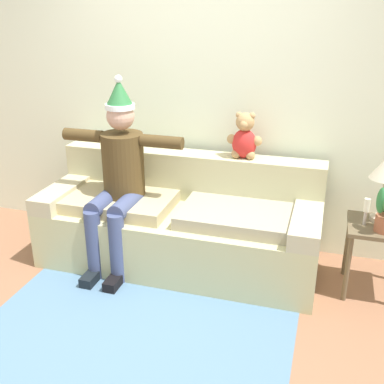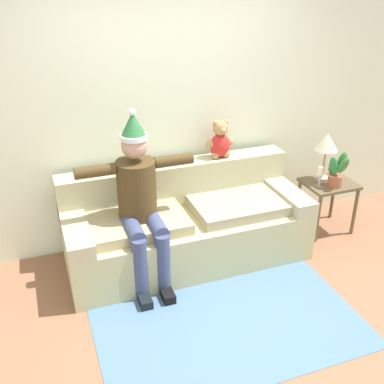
{
  "view_description": "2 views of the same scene",
  "coord_description": "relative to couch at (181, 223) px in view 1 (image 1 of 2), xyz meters",
  "views": [
    {
      "loc": [
        1.11,
        -2.34,
        2.05
      ],
      "look_at": [
        0.17,
        0.78,
        0.74
      ],
      "focal_mm": 43.73,
      "sensor_mm": 36.0,
      "label": 1
    },
    {
      "loc": [
        -1.25,
        -2.55,
        2.57
      ],
      "look_at": [
        -0.01,
        0.83,
        0.79
      ],
      "focal_mm": 42.86,
      "sensor_mm": 36.0,
      "label": 2
    }
  ],
  "objects": [
    {
      "name": "candle_tall",
      "position": [
        1.43,
        -0.06,
        0.34
      ],
      "size": [
        0.04,
        0.04,
        0.2
      ],
      "color": "beige",
      "rests_on": "side_table"
    },
    {
      "name": "ground_plane",
      "position": [
        0.0,
        -1.02,
        -0.34
      ],
      "size": [
        10.0,
        10.0,
        0.0
      ],
      "primitive_type": "plane",
      "color": "#906045"
    },
    {
      "name": "side_table",
      "position": [
        1.57,
        -0.04,
        0.12
      ],
      "size": [
        0.51,
        0.44,
        0.56
      ],
      "color": "brown",
      "rests_on": "ground_plane"
    },
    {
      "name": "couch",
      "position": [
        0.0,
        0.0,
        0.0
      ],
      "size": [
        2.27,
        0.89,
        0.87
      ],
      "color": "#BFBA88",
      "rests_on": "ground_plane"
    },
    {
      "name": "person_seated",
      "position": [
        -0.47,
        -0.17,
        0.45
      ],
      "size": [
        1.02,
        0.77,
        1.55
      ],
      "color": "#4A371C",
      "rests_on": "ground_plane"
    },
    {
      "name": "teddy_bear",
      "position": [
        0.46,
        0.27,
        0.7
      ],
      "size": [
        0.29,
        0.17,
        0.38
      ],
      "color": "red",
      "rests_on": "couch"
    },
    {
      "name": "back_wall",
      "position": [
        0.0,
        0.53,
        1.01
      ],
      "size": [
        7.0,
        0.1,
        2.7
      ],
      "primitive_type": "cube",
      "color": "silver",
      "rests_on": "ground_plane"
    },
    {
      "name": "area_rug",
      "position": [
        0.0,
        -1.04,
        -0.34
      ],
      "size": [
        2.09,
        1.29,
        0.01
      ],
      "primitive_type": "cube",
      "color": "slate",
      "rests_on": "ground_plane"
    }
  ]
}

